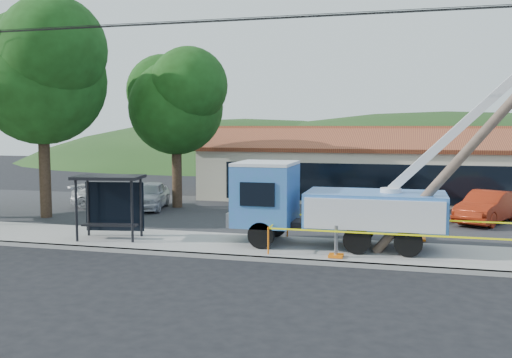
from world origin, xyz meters
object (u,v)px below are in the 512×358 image
object	(u,v)px
leaning_pole	(496,119)
utility_truck	(333,201)
bus_shelter	(110,192)
car_red	(487,225)
car_silver	(149,211)
car_white	(111,210)

from	to	relation	value
leaning_pole	utility_truck	bearing A→B (deg)	172.89
bus_shelter	car_red	world-z (taller)	bus_shelter
car_silver	car_white	distance (m)	2.25
bus_shelter	car_silver	distance (m)	8.69
car_white	car_red	bearing A→B (deg)	-90.40
car_silver	leaning_pole	bearing A→B (deg)	-39.40
leaning_pole	car_silver	size ratio (longest dim) A/B	1.98
leaning_pole	car_white	xyz separation A→B (m)	(-18.84, 7.88, -4.91)
bus_shelter	car_white	distance (m)	9.34
leaning_pole	bus_shelter	bearing A→B (deg)	-179.71
utility_truck	bus_shelter	size ratio (longest dim) A/B	4.46
utility_truck	car_silver	bearing A→B (deg)	146.24
car_silver	car_red	bearing A→B (deg)	-13.69
utility_truck	car_white	bearing A→B (deg)	151.63
leaning_pole	bus_shelter	distance (m)	14.68
car_silver	car_red	xyz separation A→B (m)	(17.49, -0.08, 0.00)
leaning_pole	car_red	size ratio (longest dim) A/B	1.93
utility_truck	car_white	xyz separation A→B (m)	(-13.31, 7.19, -1.85)
utility_truck	car_silver	size ratio (longest dim) A/B	2.87
utility_truck	leaning_pole	size ratio (longest dim) A/B	1.45
car_silver	car_red	world-z (taller)	car_silver
leaning_pole	car_white	world-z (taller)	leaning_pole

